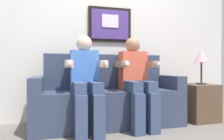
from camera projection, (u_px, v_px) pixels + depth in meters
ground_plane at (116, 133)px, 2.34m from camera, size 5.51×5.51×0.00m
back_wall_assembly at (101, 28)px, 3.06m from camera, size 4.24×0.10×2.60m
couch at (108, 101)px, 2.64m from camera, size 1.84×0.58×0.90m
person_on_left at (86, 78)px, 2.40m from camera, size 0.46×0.56×1.11m
person_on_right at (136, 78)px, 2.56m from camera, size 0.46×0.56×1.11m
side_table_right at (200, 102)px, 2.89m from camera, size 0.40×0.40×0.50m
table_lamp at (201, 58)px, 2.87m from camera, size 0.22×0.22×0.46m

